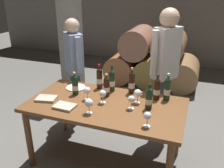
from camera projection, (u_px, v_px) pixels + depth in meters
name	position (u px, v px, depth m)	size (l,w,h in m)	color
ground_plane	(106.00, 159.00, 2.96)	(14.00, 14.00, 0.00)	#66635E
cellar_back_wall	(168.00, 7.00, 6.05)	(10.00, 0.24, 2.80)	gray
barrel_stack	(153.00, 59.00, 5.01)	(1.86, 0.90, 1.15)	#955B36
stone_pillar	(70.00, 24.00, 4.26)	(0.32, 0.32, 2.60)	gray
dining_table	(106.00, 111.00, 2.70)	(1.70, 0.90, 0.76)	brown
wine_bottle_0	(112.00, 80.00, 2.92)	(0.07, 0.07, 0.32)	#19381E
wine_bottle_1	(99.00, 78.00, 2.99)	(0.07, 0.07, 0.31)	black
wine_bottle_2	(167.00, 89.00, 2.69)	(0.07, 0.07, 0.31)	#19381E
wine_bottle_3	(107.00, 86.00, 2.79)	(0.07, 0.07, 0.27)	black
wine_bottle_4	(132.00, 82.00, 2.86)	(0.07, 0.07, 0.32)	black
wine_bottle_5	(157.00, 89.00, 2.71)	(0.07, 0.07, 0.29)	black
wine_bottle_6	(75.00, 85.00, 2.83)	(0.07, 0.07, 0.28)	black
wine_bottle_7	(149.00, 98.00, 2.50)	(0.07, 0.07, 0.28)	#19381E
wine_glass_0	(138.00, 94.00, 2.63)	(0.09, 0.09, 0.16)	white
wine_glass_1	(131.00, 100.00, 2.51)	(0.07, 0.07, 0.15)	white
wine_glass_2	(87.00, 91.00, 2.70)	(0.08, 0.08, 0.15)	white
wine_glass_3	(103.00, 94.00, 2.64)	(0.08, 0.08, 0.15)	white
wine_glass_4	(147.00, 116.00, 2.20)	(0.07, 0.07, 0.15)	white
wine_glass_5	(89.00, 103.00, 2.42)	(0.09, 0.09, 0.16)	white
tasting_notebook	(65.00, 106.00, 2.57)	(0.22, 0.16, 0.03)	#B2A893
leather_ledger	(46.00, 99.00, 2.74)	(0.22, 0.16, 0.03)	#B2A893
serving_plate	(76.00, 88.00, 3.04)	(0.24, 0.24, 0.01)	white
sommelier_presenting	(165.00, 64.00, 3.04)	(0.33, 0.42, 1.72)	#383842
taster_seated_left	(74.00, 63.00, 3.47)	(0.38, 0.36, 1.54)	#383842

